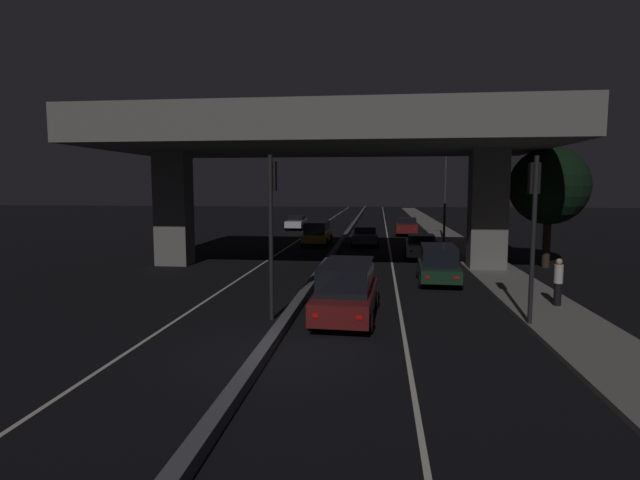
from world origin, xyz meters
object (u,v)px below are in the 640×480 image
at_px(car_dark_red_lead, 346,289).
at_px(car_grey_fourth, 365,235).
at_px(car_silver_third, 421,246).
at_px(car_white_second_oncoming, 296,222).
at_px(car_dark_red_fifth, 407,226).
at_px(motorcycle_black_filtering_near, 321,293).
at_px(traffic_light_left_of_median, 271,209).
at_px(car_dark_green_second, 438,263).
at_px(pedestrian_on_sidewalk, 558,282).
at_px(traffic_light_right_of_median, 533,212).
at_px(car_taxi_yellow_lead_oncoming, 317,232).
at_px(street_lamp, 442,182).

relative_size(car_dark_red_lead, car_grey_fourth, 1.02).
distance_m(car_silver_third, car_white_second_oncoming, 22.77).
distance_m(car_dark_red_fifth, car_white_second_oncoming, 12.20).
height_order(car_white_second_oncoming, motorcycle_black_filtering_near, car_white_second_oncoming).
bearing_deg(car_silver_third, motorcycle_black_filtering_near, 163.99).
xyz_separation_m(traffic_light_left_of_median, car_dark_green_second, (6.19, 7.01, -2.75)).
xyz_separation_m(car_dark_red_lead, pedestrian_on_sidewalk, (7.42, 2.08, 0.03)).
relative_size(traffic_light_right_of_median, car_white_second_oncoming, 1.13).
relative_size(traffic_light_left_of_median, traffic_light_right_of_median, 1.02).
bearing_deg(car_taxi_yellow_lead_oncoming, traffic_light_right_of_median, 24.41).
height_order(car_dark_green_second, car_silver_third, car_dark_green_second).
relative_size(traffic_light_right_of_median, pedestrian_on_sidewalk, 3.12).
bearing_deg(street_lamp, car_dark_red_fifth, 109.22).
height_order(car_dark_red_fifth, car_white_second_oncoming, car_dark_red_fifth).
xyz_separation_m(car_grey_fourth, car_dark_red_fifth, (3.54, 8.30, 0.10)).
bearing_deg(motorcycle_black_filtering_near, car_dark_red_lead, -134.14).
height_order(car_taxi_yellow_lead_oncoming, pedestrian_on_sidewalk, pedestrian_on_sidewalk).
height_order(car_taxi_yellow_lead_oncoming, motorcycle_black_filtering_near, car_taxi_yellow_lead_oncoming).
distance_m(car_dark_red_lead, car_taxi_yellow_lead_oncoming, 21.28).
bearing_deg(pedestrian_on_sidewalk, car_grey_fourth, 111.06).
distance_m(car_silver_third, motorcycle_black_filtering_near, 14.59).
relative_size(car_silver_third, car_taxi_yellow_lead_oncoming, 0.99).
xyz_separation_m(traffic_light_left_of_median, car_dark_red_lead, (2.43, 0.40, -2.69)).
distance_m(traffic_light_right_of_median, car_grey_fourth, 22.59).
relative_size(traffic_light_right_of_median, car_grey_fourth, 1.11).
xyz_separation_m(traffic_light_right_of_median, car_dark_green_second, (-1.98, 7.01, -2.69)).
distance_m(traffic_light_right_of_median, street_lamp, 23.53).
distance_m(car_taxi_yellow_lead_oncoming, motorcycle_black_filtering_near, 20.10).
distance_m(car_white_second_oncoming, pedestrian_on_sidewalk, 35.92).
relative_size(street_lamp, motorcycle_black_filtering_near, 4.53).
xyz_separation_m(car_dark_green_second, motorcycle_black_filtering_near, (-4.73, -5.57, -0.31)).
xyz_separation_m(car_dark_red_lead, car_grey_fourth, (0.03, 21.27, -0.24)).
bearing_deg(car_dark_green_second, car_taxi_yellow_lead_oncoming, 29.29).
xyz_separation_m(car_white_second_oncoming, motorcycle_black_filtering_near, (6.50, -33.72, -0.12)).
height_order(traffic_light_left_of_median, motorcycle_black_filtering_near, traffic_light_left_of_median).
xyz_separation_m(traffic_light_left_of_median, pedestrian_on_sidewalk, (9.86, 2.47, -2.66)).
xyz_separation_m(street_lamp, car_silver_third, (-2.19, -8.21, -4.06)).
height_order(motorcycle_black_filtering_near, pedestrian_on_sidewalk, pedestrian_on_sidewalk).
height_order(car_dark_red_lead, car_silver_third, car_dark_red_lead).
relative_size(street_lamp, car_white_second_oncoming, 1.74).
bearing_deg(traffic_light_right_of_median, car_dark_green_second, 105.75).
bearing_deg(car_dark_red_fifth, car_grey_fourth, 159.13).
height_order(car_dark_red_lead, car_grey_fourth, car_dark_red_lead).
height_order(car_silver_third, motorcycle_black_filtering_near, car_silver_third).
xyz_separation_m(car_dark_red_lead, car_white_second_oncoming, (-7.46, 34.76, -0.25)).
bearing_deg(car_white_second_oncoming, traffic_light_right_of_median, 20.39).
xyz_separation_m(traffic_light_right_of_median, street_lamp, (0.10, 23.50, 1.18)).
bearing_deg(pedestrian_on_sidewalk, car_dark_red_fifth, 97.96).
height_order(car_dark_red_lead, car_taxi_yellow_lead_oncoming, car_dark_red_lead).
relative_size(car_dark_red_lead, car_white_second_oncoming, 1.04).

